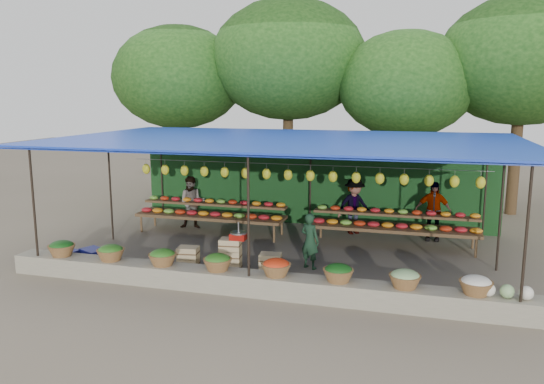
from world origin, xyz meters
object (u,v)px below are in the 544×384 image
(blue_crate_front, at_px, (67,257))
(blue_crate_back, at_px, (93,256))
(weighing_scale, at_px, (239,235))
(vendor_seated, at_px, (310,241))
(crate_counter, at_px, (229,259))

(blue_crate_front, relative_size, blue_crate_back, 0.93)
(weighing_scale, height_order, blue_crate_back, weighing_scale)
(weighing_scale, bearing_deg, vendor_seated, 29.30)
(crate_counter, xyz_separation_m, blue_crate_front, (-3.85, -0.37, -0.16))
(crate_counter, height_order, weighing_scale, weighing_scale)
(vendor_seated, xyz_separation_m, blue_crate_front, (-5.46, -1.15, -0.48))
(vendor_seated, relative_size, blue_crate_front, 2.45)
(weighing_scale, relative_size, blue_crate_back, 0.68)
(weighing_scale, height_order, blue_crate_front, weighing_scale)
(weighing_scale, bearing_deg, crate_counter, 180.00)
(crate_counter, distance_m, weighing_scale, 0.59)
(crate_counter, height_order, vendor_seated, vendor_seated)
(weighing_scale, distance_m, blue_crate_back, 3.57)
(crate_counter, distance_m, blue_crate_front, 3.87)
(crate_counter, distance_m, blue_crate_back, 3.28)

